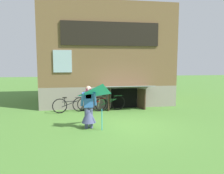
{
  "coord_description": "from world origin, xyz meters",
  "views": [
    {
      "loc": [
        -1.71,
        -7.89,
        2.39
      ],
      "look_at": [
        -0.24,
        1.1,
        1.35
      ],
      "focal_mm": 34.15,
      "sensor_mm": 36.0,
      "label": 1
    }
  ],
  "objects_px": {
    "kite": "(103,97)",
    "bicycle_red": "(93,104)",
    "person": "(89,111)",
    "bicycle_green": "(109,103)",
    "bicycle_black": "(70,105)"
  },
  "relations": [
    {
      "from": "bicycle_green",
      "to": "bicycle_black",
      "type": "xyz_separation_m",
      "value": [
        -1.91,
        -0.08,
        -0.02
      ]
    },
    {
      "from": "bicycle_green",
      "to": "bicycle_black",
      "type": "distance_m",
      "value": 1.91
    },
    {
      "from": "bicycle_green",
      "to": "kite",
      "type": "bearing_deg",
      "value": -111.39
    },
    {
      "from": "kite",
      "to": "bicycle_black",
      "type": "height_order",
      "value": "kite"
    },
    {
      "from": "kite",
      "to": "bicycle_red",
      "type": "height_order",
      "value": "kite"
    },
    {
      "from": "bicycle_black",
      "to": "person",
      "type": "bearing_deg",
      "value": -87.23
    },
    {
      "from": "person",
      "to": "kite",
      "type": "height_order",
      "value": "person"
    },
    {
      "from": "kite",
      "to": "bicycle_green",
      "type": "distance_m",
      "value": 3.51
    },
    {
      "from": "bicycle_green",
      "to": "person",
      "type": "bearing_deg",
      "value": -122.35
    },
    {
      "from": "bicycle_green",
      "to": "bicycle_black",
      "type": "bearing_deg",
      "value": 172.66
    },
    {
      "from": "person",
      "to": "bicycle_red",
      "type": "distance_m",
      "value": 2.81
    },
    {
      "from": "kite",
      "to": "bicycle_green",
      "type": "bearing_deg",
      "value": 78.46
    },
    {
      "from": "kite",
      "to": "person",
      "type": "bearing_deg",
      "value": 127.72
    },
    {
      "from": "person",
      "to": "bicycle_black",
      "type": "height_order",
      "value": "person"
    },
    {
      "from": "person",
      "to": "bicycle_red",
      "type": "height_order",
      "value": "person"
    }
  ]
}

